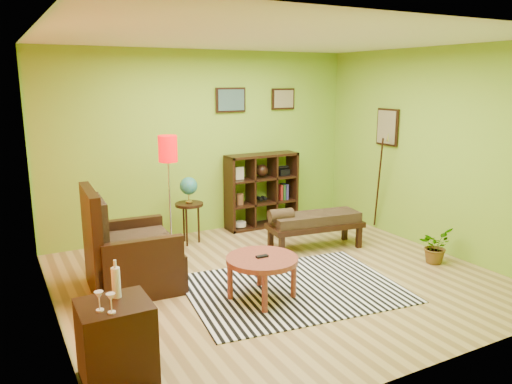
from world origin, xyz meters
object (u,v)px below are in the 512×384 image
coffee_table (262,263)px  armchair (128,258)px  floor_lamp (168,160)px  bench (313,221)px  globe_table (189,194)px  cube_shelf (263,190)px  potted_plant (435,249)px  side_cabinet (116,341)px

coffee_table → armchair: size_ratio=0.65×
floor_lamp → bench: size_ratio=1.17×
floor_lamp → globe_table: size_ratio=1.67×
armchair → globe_table: bearing=44.2°
cube_shelf → bench: cube_shelf is taller
floor_lamp → potted_plant: 3.67m
bench → globe_table: bearing=143.8°
cube_shelf → globe_table: bearing=-168.9°
globe_table → cube_shelf: bearing=11.1°
coffee_table → globe_table: size_ratio=0.79×
armchair → floor_lamp: 1.40m
cube_shelf → potted_plant: bearing=-65.2°
side_cabinet → bench: bearing=30.5°
bench → floor_lamp: bearing=163.8°
globe_table → potted_plant: (2.54, -2.27, -0.57)m
armchair → floor_lamp: bearing=41.6°
floor_lamp → cube_shelf: (1.83, 0.77, -0.75)m
globe_table → bench: globe_table is taller
floor_lamp → bench: 2.19m
coffee_table → bench: (1.44, 1.12, -0.01)m
armchair → potted_plant: bearing=-16.4°
coffee_table → globe_table: globe_table is taller
armchair → side_cabinet: (-0.54, -1.77, -0.03)m
coffee_table → globe_table: bearing=90.1°
coffee_table → cube_shelf: 2.80m
coffee_table → armchair: 1.57m
floor_lamp → globe_table: floor_lamp is taller
armchair → potted_plant: 3.91m
armchair → floor_lamp: (0.75, 0.66, 0.98)m
side_cabinet → cube_shelf: size_ratio=0.81×
coffee_table → armchair: armchair is taller
globe_table → bench: (1.45, -1.06, -0.35)m
side_cabinet → cube_shelf: (3.11, 3.21, 0.27)m
floor_lamp → coffee_table: bearing=-74.6°
potted_plant → side_cabinet: bearing=-171.2°
bench → cube_shelf: bearing=93.3°
side_cabinet → potted_plant: side_cabinet is taller
floor_lamp → cube_shelf: bearing=23.0°
globe_table → potted_plant: bearing=-41.8°
coffee_table → armchair: (-1.21, 1.00, -0.05)m
globe_table → cube_shelf: (1.37, 0.27, -0.15)m
armchair → bench: armchair is taller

